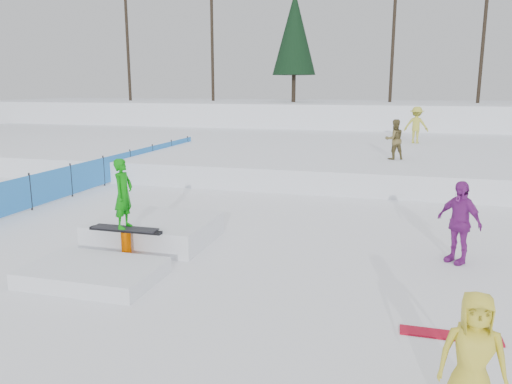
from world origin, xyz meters
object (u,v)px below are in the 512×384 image
(walker_olive, at_px, (394,139))
(jib_rail_feature, at_px, (140,237))
(safety_fence, at_px, (104,171))
(spectator_purple, at_px, (459,222))
(walker_ygreen, at_px, (416,125))
(spectator_yellow, at_px, (473,357))

(walker_olive, relative_size, jib_rail_feature, 0.35)
(safety_fence, bearing_deg, spectator_purple, -24.38)
(walker_ygreen, xyz_separation_m, spectator_yellow, (-0.02, -20.53, -0.97))
(walker_olive, relative_size, spectator_yellow, 1.05)
(safety_fence, relative_size, walker_olive, 10.52)
(walker_olive, height_order, spectator_purple, walker_olive)
(safety_fence, height_order, spectator_yellow, spectator_yellow)
(spectator_purple, xyz_separation_m, jib_rail_feature, (-6.56, -1.10, -0.54))
(spectator_purple, distance_m, jib_rail_feature, 6.68)
(safety_fence, distance_m, spectator_yellow, 15.12)
(safety_fence, distance_m, spectator_purple, 12.53)
(safety_fence, relative_size, walker_ygreen, 8.98)
(walker_ygreen, bearing_deg, safety_fence, 52.70)
(safety_fence, bearing_deg, walker_ygreen, 42.65)
(walker_olive, bearing_deg, spectator_purple, 74.09)
(walker_ygreen, distance_m, spectator_purple, 15.35)
(walker_olive, xyz_separation_m, jib_rail_feature, (-5.19, -10.31, -1.26))
(spectator_purple, height_order, spectator_yellow, spectator_purple)
(walker_ygreen, bearing_deg, spectator_purple, 101.49)
(safety_fence, height_order, spectator_purple, spectator_purple)
(jib_rail_feature, bearing_deg, walker_ygreen, 69.39)
(walker_ygreen, distance_m, spectator_yellow, 20.55)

